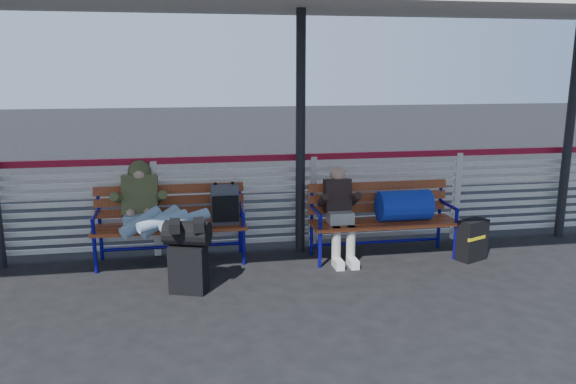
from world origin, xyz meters
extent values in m
plane|color=black|center=(0.00, 0.00, 0.00)|extent=(60.00, 60.00, 0.00)
cube|color=silver|center=(0.00, 1.90, 0.60)|extent=(12.00, 0.04, 1.04)
cube|color=maroon|center=(0.00, 1.90, 1.20)|extent=(12.00, 0.06, 0.08)
cylinder|color=black|center=(1.80, 1.75, 1.50)|extent=(0.12, 0.12, 3.00)
cylinder|color=black|center=(5.50, 1.75, 1.50)|extent=(0.12, 0.12, 3.00)
cube|color=black|center=(0.38, 0.61, 0.26)|extent=(0.42, 0.33, 0.51)
cylinder|color=black|center=(0.38, 0.61, 0.64)|extent=(0.52, 0.40, 0.26)
cube|color=#B04C22|center=(0.18, 1.55, 0.45)|extent=(1.80, 0.50, 0.04)
cube|color=#B04C22|center=(0.18, 1.81, 0.72)|extent=(1.80, 0.10, 0.40)
cylinder|color=#110D96|center=(-0.67, 1.35, 0.23)|extent=(0.04, 0.04, 0.45)
cylinder|color=#110D96|center=(1.03, 1.35, 0.23)|extent=(0.04, 0.04, 0.45)
cylinder|color=#110D96|center=(-0.67, 1.82, 0.45)|extent=(0.04, 0.04, 0.90)
cylinder|color=#110D96|center=(1.03, 1.82, 0.45)|extent=(0.04, 0.04, 0.90)
cube|color=#53555B|center=(0.83, 1.55, 0.70)|extent=(0.33, 0.21, 0.46)
cube|color=#B04C22|center=(2.76, 1.29, 0.45)|extent=(1.80, 0.50, 0.04)
cube|color=#B04C22|center=(2.76, 1.55, 0.72)|extent=(1.80, 0.10, 0.40)
cylinder|color=#110D96|center=(1.91, 1.09, 0.23)|extent=(0.04, 0.04, 0.45)
cylinder|color=#110D96|center=(3.61, 1.09, 0.23)|extent=(0.04, 0.04, 0.45)
cylinder|color=#110D96|center=(1.91, 1.56, 0.45)|extent=(0.04, 0.04, 0.90)
cylinder|color=#110D96|center=(3.61, 1.56, 0.45)|extent=(0.04, 0.04, 0.90)
cylinder|color=#101F9A|center=(3.01, 1.29, 0.66)|extent=(0.64, 0.38, 0.38)
cube|color=#95ACC8|center=(-0.17, 1.55, 0.54)|extent=(0.36, 0.26, 0.18)
cube|color=brown|center=(-0.17, 1.75, 0.80)|extent=(0.42, 0.38, 0.53)
sphere|color=brown|center=(-0.17, 1.85, 1.08)|extent=(0.28, 0.28, 0.28)
sphere|color=tan|center=(-0.17, 1.81, 1.07)|extent=(0.21, 0.21, 0.21)
cube|color=black|center=(0.26, 0.55, 0.74)|extent=(0.11, 0.27, 0.10)
cube|color=black|center=(0.50, 0.55, 0.74)|extent=(0.11, 0.27, 0.10)
cube|color=#A9A59A|center=(2.21, 1.32, 0.53)|extent=(0.30, 0.24, 0.16)
cube|color=black|center=(2.21, 1.46, 0.78)|extent=(0.32, 0.23, 0.42)
sphere|color=tan|center=(2.21, 1.48, 1.05)|extent=(0.19, 0.19, 0.19)
cylinder|color=#A9A59A|center=(2.12, 1.14, 0.24)|extent=(0.11, 0.11, 0.46)
cylinder|color=#A9A59A|center=(2.30, 1.14, 0.24)|extent=(0.11, 0.11, 0.46)
cube|color=silver|center=(2.12, 1.04, 0.05)|extent=(0.10, 0.24, 0.10)
cube|color=silver|center=(2.30, 1.04, 0.05)|extent=(0.10, 0.24, 0.10)
cube|color=black|center=(3.81, 1.04, 0.25)|extent=(0.41, 0.33, 0.50)
cube|color=yellow|center=(3.81, 0.93, 0.30)|extent=(0.28, 0.14, 0.04)
camera|label=1|loc=(0.45, -5.04, 2.30)|focal=35.00mm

